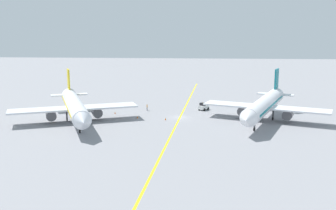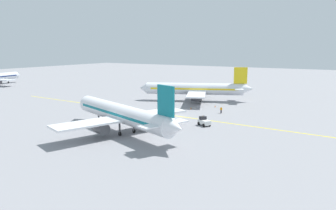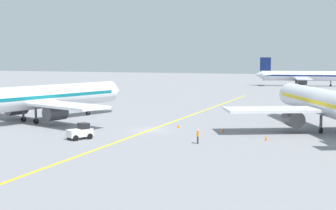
# 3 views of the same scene
# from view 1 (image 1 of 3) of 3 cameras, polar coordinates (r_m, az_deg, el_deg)

# --- Properties ---
(ground_plane) EXTENTS (400.00, 400.00, 0.00)m
(ground_plane) POSITION_cam_1_polar(r_m,az_deg,el_deg) (92.18, 1.74, -1.83)
(ground_plane) COLOR gray
(apron_yellow_centreline) EXTENTS (6.76, 119.85, 0.01)m
(apron_yellow_centreline) POSITION_cam_1_polar(r_m,az_deg,el_deg) (92.18, 1.74, -1.82)
(apron_yellow_centreline) COLOR yellow
(apron_yellow_centreline) RESTS_ON ground
(airplane_at_gate) EXTENTS (28.08, 34.36, 10.60)m
(airplane_at_gate) POSITION_cam_1_polar(r_m,az_deg,el_deg) (90.59, 13.90, 0.03)
(airplane_at_gate) COLOR white
(airplane_at_gate) RESTS_ON ground
(airplane_adjacent_stand) EXTENTS (27.77, 33.79, 10.60)m
(airplane_adjacent_stand) POSITION_cam_1_polar(r_m,az_deg,el_deg) (89.18, -13.45, -0.12)
(airplane_adjacent_stand) COLOR silver
(airplane_adjacent_stand) RESTS_ON ground
(baggage_tug_white) EXTENTS (2.88, 3.34, 2.11)m
(baggage_tug_white) POSITION_cam_1_polar(r_m,az_deg,el_deg) (100.97, 5.18, -0.23)
(baggage_tug_white) COLOR white
(baggage_tug_white) RESTS_ON ground
(ground_crew_worker) EXTENTS (0.27, 0.58, 1.68)m
(ground_crew_worker) POSITION_cam_1_polar(r_m,az_deg,el_deg) (100.13, -3.06, -0.29)
(ground_crew_worker) COLOR #23232D
(ground_crew_worker) RESTS_ON ground
(traffic_cone_near_nose) EXTENTS (0.32, 0.32, 0.55)m
(traffic_cone_near_nose) POSITION_cam_1_polar(r_m,az_deg,el_deg) (97.02, -7.68, -1.12)
(traffic_cone_near_nose) COLOR orange
(traffic_cone_near_nose) RESTS_ON ground
(traffic_cone_mid_apron) EXTENTS (0.32, 0.32, 0.55)m
(traffic_cone_mid_apron) POSITION_cam_1_polar(r_m,az_deg,el_deg) (89.44, -0.37, -2.03)
(traffic_cone_mid_apron) COLOR orange
(traffic_cone_mid_apron) RESTS_ON ground
(traffic_cone_by_wingtip) EXTENTS (0.32, 0.32, 0.55)m
(traffic_cone_by_wingtip) POSITION_cam_1_polar(r_m,az_deg,el_deg) (91.62, -4.46, -1.76)
(traffic_cone_by_wingtip) COLOR orange
(traffic_cone_by_wingtip) RESTS_ON ground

